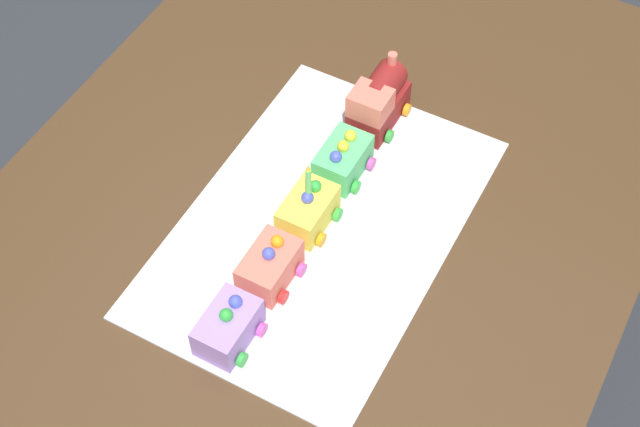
{
  "coord_description": "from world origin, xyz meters",
  "views": [
    {
      "loc": [
        0.82,
        0.44,
        1.95
      ],
      "look_at": [
        0.05,
        0.02,
        0.77
      ],
      "focal_mm": 53.06,
      "sensor_mm": 36.0,
      "label": 1
    }
  ],
  "objects_px": {
    "cake_car_caboose_mint_green": "(344,160)",
    "cake_car_gondola_lemon": "(309,211)",
    "cake_car_hopper_lavender": "(230,328)",
    "cake_locomotive": "(380,101)",
    "dining_table": "(322,240)",
    "cake_car_tanker_coral": "(271,267)",
    "birthday_candle": "(310,180)"
  },
  "relations": [
    {
      "from": "dining_table",
      "to": "cake_car_tanker_coral",
      "type": "bearing_deg",
      "value": 0.98
    },
    {
      "from": "cake_locomotive",
      "to": "cake_car_tanker_coral",
      "type": "relative_size",
      "value": 1.4
    },
    {
      "from": "cake_car_caboose_mint_green",
      "to": "cake_car_gondola_lemon",
      "type": "height_order",
      "value": "same"
    },
    {
      "from": "cake_car_gondola_lemon",
      "to": "cake_locomotive",
      "type": "bearing_deg",
      "value": -180.0
    },
    {
      "from": "cake_car_caboose_mint_green",
      "to": "cake_car_hopper_lavender",
      "type": "height_order",
      "value": "same"
    },
    {
      "from": "birthday_candle",
      "to": "cake_car_hopper_lavender",
      "type": "bearing_deg",
      "value": -0.0
    },
    {
      "from": "dining_table",
      "to": "cake_car_hopper_lavender",
      "type": "xyz_separation_m",
      "value": [
        0.28,
        0.0,
        0.14
      ]
    },
    {
      "from": "birthday_candle",
      "to": "cake_car_gondola_lemon",
      "type": "bearing_deg",
      "value": -0.0
    },
    {
      "from": "cake_locomotive",
      "to": "cake_car_tanker_coral",
      "type": "distance_m",
      "value": 0.36
    },
    {
      "from": "cake_car_caboose_mint_green",
      "to": "cake_car_gondola_lemon",
      "type": "distance_m",
      "value": 0.12
    },
    {
      "from": "dining_table",
      "to": "cake_car_gondola_lemon",
      "type": "bearing_deg",
      "value": 3.38
    },
    {
      "from": "cake_car_tanker_coral",
      "to": "birthday_candle",
      "type": "relative_size",
      "value": 1.56
    },
    {
      "from": "cake_car_gondola_lemon",
      "to": "cake_car_tanker_coral",
      "type": "height_order",
      "value": "same"
    },
    {
      "from": "cake_car_tanker_coral",
      "to": "cake_car_hopper_lavender",
      "type": "xyz_separation_m",
      "value": [
        0.12,
        0.0,
        0.0
      ]
    },
    {
      "from": "cake_locomotive",
      "to": "birthday_candle",
      "type": "bearing_deg",
      "value": 0.0
    },
    {
      "from": "dining_table",
      "to": "cake_car_tanker_coral",
      "type": "relative_size",
      "value": 14.0
    },
    {
      "from": "cake_locomotive",
      "to": "cake_car_gondola_lemon",
      "type": "bearing_deg",
      "value": 0.0
    },
    {
      "from": "cake_car_hopper_lavender",
      "to": "birthday_candle",
      "type": "bearing_deg",
      "value": 180.0
    },
    {
      "from": "cake_car_tanker_coral",
      "to": "cake_car_hopper_lavender",
      "type": "relative_size",
      "value": 1.0
    },
    {
      "from": "dining_table",
      "to": "cake_locomotive",
      "type": "xyz_separation_m",
      "value": [
        -0.2,
        0.0,
        0.16
      ]
    },
    {
      "from": "dining_table",
      "to": "cake_car_hopper_lavender",
      "type": "distance_m",
      "value": 0.32
    },
    {
      "from": "dining_table",
      "to": "cake_locomotive",
      "type": "relative_size",
      "value": 10.0
    },
    {
      "from": "cake_locomotive",
      "to": "cake_car_tanker_coral",
      "type": "height_order",
      "value": "cake_locomotive"
    },
    {
      "from": "cake_car_hopper_lavender",
      "to": "birthday_candle",
      "type": "relative_size",
      "value": 1.56
    },
    {
      "from": "birthday_candle",
      "to": "cake_locomotive",
      "type": "bearing_deg",
      "value": -180.0
    },
    {
      "from": "cake_car_gondola_lemon",
      "to": "cake_car_hopper_lavender",
      "type": "xyz_separation_m",
      "value": [
        0.24,
        0.0,
        0.0
      ]
    },
    {
      "from": "cake_car_hopper_lavender",
      "to": "birthday_candle",
      "type": "height_order",
      "value": "birthday_candle"
    },
    {
      "from": "cake_locomotive",
      "to": "cake_car_gondola_lemon",
      "type": "distance_m",
      "value": 0.25
    },
    {
      "from": "cake_car_gondola_lemon",
      "to": "birthday_candle",
      "type": "height_order",
      "value": "birthday_candle"
    },
    {
      "from": "dining_table",
      "to": "cake_car_hopper_lavender",
      "type": "bearing_deg",
      "value": 0.57
    },
    {
      "from": "cake_car_hopper_lavender",
      "to": "birthday_candle",
      "type": "distance_m",
      "value": 0.25
    },
    {
      "from": "cake_car_hopper_lavender",
      "to": "cake_car_tanker_coral",
      "type": "bearing_deg",
      "value": 180.0
    }
  ]
}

